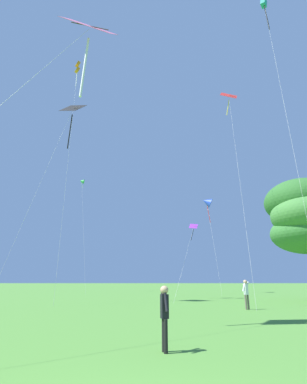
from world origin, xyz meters
TOP-DOWN VIEW (x-y plane):
  - kite_orange_box at (-8.40, 23.59)m, footprint 2.07×5.57m
  - kite_teal_box at (11.77, 18.68)m, footprint 3.34×7.16m
  - kite_black_large at (-7.66, 20.96)m, footprint 4.31×5.40m
  - kite_blue_delta at (9.01, 40.54)m, footprint 2.07×7.80m
  - kite_red_high at (8.63, 23.18)m, footprint 3.17×8.60m
  - kite_purple_streamer at (4.49, 26.24)m, footprint 3.20×6.09m
  - kite_pink_low at (-2.87, 7.92)m, footprint 4.51×7.69m
  - kite_green_small at (-12.56, 44.71)m, footprint 4.39×8.55m
  - person_in_blue_jacket at (0.69, 5.04)m, footprint 0.23×0.52m
  - person_child_small at (6.30, 15.99)m, footprint 0.56×0.30m
  - tree_right_cluster at (14.48, 22.58)m, footprint 6.81×7.17m

SIDE VIEW (x-z plane):
  - person_in_blue_jacket at x=0.69m, z-range 0.16..1.77m
  - person_child_small at x=6.30m, z-range 0.18..1.96m
  - kite_purple_streamer at x=4.49m, z-range 2.95..10.53m
  - tree_right_cluster at x=14.48m, z-range 1.91..12.95m
  - kite_pink_low at x=-2.87m, z-range 5.50..20.49m
  - kite_blue_delta at x=9.01m, z-range 6.41..21.25m
  - kite_black_large at x=-7.66m, z-range 7.42..26.42m
  - kite_green_small at x=-12.56m, z-range 9.13..28.49m
  - kite_red_high at x=8.63m, z-range 9.30..31.39m
  - kite_orange_box at x=-8.40m, z-range 11.99..38.06m
  - kite_teal_box at x=11.77m, z-range 14.10..44.73m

